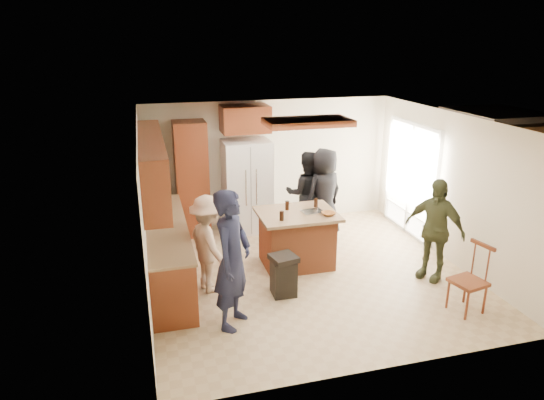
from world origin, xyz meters
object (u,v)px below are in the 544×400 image
object	(u,v)px
trash_bin	(283,275)
person_front_left	(232,260)
person_behind_left	(306,193)
spindle_chair	(469,281)
person_side_right	(434,229)
kitchen_island	(297,238)
person_behind_right	(324,194)
person_counter	(209,244)
refrigerator	(247,186)

from	to	relation	value
trash_bin	person_front_left	bearing A→B (deg)	-145.69
person_behind_left	spindle_chair	size ratio (longest dim) A/B	1.65
person_side_right	kitchen_island	distance (m)	2.19
person_behind_left	spindle_chair	xyz separation A→B (m)	(1.27, -3.27, -0.37)
person_side_right	spindle_chair	xyz separation A→B (m)	(-0.06, -1.02, -0.37)
person_behind_right	kitchen_island	world-z (taller)	person_behind_right
person_behind_left	person_counter	world-z (taller)	person_behind_left
person_side_right	trash_bin	world-z (taller)	person_side_right
refrigerator	spindle_chair	xyz separation A→B (m)	(2.32, -3.76, -0.45)
person_behind_left	refrigerator	world-z (taller)	refrigerator
person_front_left	person_side_right	world-z (taller)	person_front_left
kitchen_island	person_behind_right	bearing A→B (deg)	50.14
refrigerator	spindle_chair	bearing A→B (deg)	-58.31
kitchen_island	spindle_chair	size ratio (longest dim) A/B	1.29
person_front_left	trash_bin	bearing A→B (deg)	-22.09
person_behind_right	refrigerator	world-z (taller)	refrigerator
person_front_left	refrigerator	xyz separation A→B (m)	(0.89, 3.25, -0.04)
refrigerator	trash_bin	distance (m)	2.72
person_behind_left	person_front_left	bearing A→B (deg)	69.00
kitchen_island	spindle_chair	distance (m)	2.74
person_front_left	person_side_right	size ratio (longest dim) A/B	1.15
person_behind_right	person_side_right	world-z (taller)	person_behind_right
person_side_right	person_behind_right	bearing A→B (deg)	174.72
person_behind_left	person_behind_right	bearing A→B (deg)	155.65
person_side_right	spindle_chair	distance (m)	1.09
kitchen_island	person_front_left	bearing A→B (deg)	-132.08
spindle_chair	trash_bin	bearing A→B (deg)	154.91
person_behind_left	person_behind_right	xyz separation A→B (m)	(0.28, -0.22, 0.04)
person_behind_right	refrigerator	xyz separation A→B (m)	(-1.33, 0.72, 0.04)
person_front_left	person_behind_right	world-z (taller)	person_front_left
kitchen_island	trash_bin	world-z (taller)	kitchen_island
person_behind_left	person_side_right	size ratio (longest dim) A/B	1.00
person_front_left	person_counter	xyz separation A→B (m)	(-0.17, 1.01, -0.19)
person_behind_right	spindle_chair	xyz separation A→B (m)	(1.00, -3.05, -0.41)
person_side_right	person_counter	xyz separation A→B (m)	(-3.44, 0.51, -0.07)
person_side_right	person_counter	world-z (taller)	person_side_right
person_behind_right	spindle_chair	size ratio (longest dim) A/B	1.74
refrigerator	person_side_right	bearing A→B (deg)	-49.00
spindle_chair	person_behind_right	bearing A→B (deg)	108.11
person_behind_right	person_side_right	xyz separation A→B (m)	(1.06, -2.03, -0.04)
person_front_left	trash_bin	xyz separation A→B (m)	(0.86, 0.59, -0.62)
person_behind_right	trash_bin	bearing A→B (deg)	31.29
kitchen_island	trash_bin	size ratio (longest dim) A/B	2.03
person_front_left	person_behind_right	xyz separation A→B (m)	(2.22, 2.53, -0.08)
person_behind_right	trash_bin	world-z (taller)	person_behind_right
person_behind_left	person_side_right	world-z (taller)	person_side_right
spindle_chair	person_counter	bearing A→B (deg)	155.68
person_behind_right	kitchen_island	size ratio (longest dim) A/B	1.35
person_counter	person_behind_right	bearing A→B (deg)	-76.00
person_behind_left	person_side_right	distance (m)	2.61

